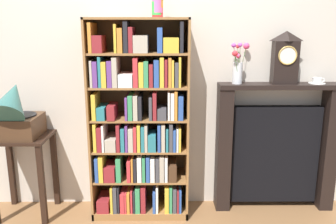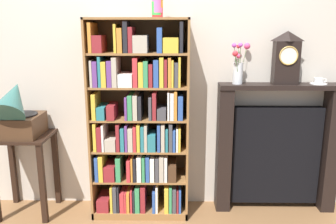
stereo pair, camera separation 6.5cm
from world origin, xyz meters
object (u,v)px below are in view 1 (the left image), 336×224
Objects in this scene: bookshelf at (139,126)px; mantel_clock at (285,58)px; gramophone at (16,113)px; teacup_with_saucer at (317,81)px; side_table_left at (24,160)px; fireplace_mantel at (275,148)px; flower_vase at (238,67)px.

bookshelf reaches higher than mantel_clock.
bookshelf is at bearing 4.43° from gramophone.
teacup_with_saucer is at bearing 3.73° from gramophone.
side_table_left is at bearing -177.33° from mantel_clock.
teacup_with_saucer reaches higher than side_table_left.
teacup_with_saucer is (0.29, 0.00, -0.20)m from mantel_clock.
bookshelf is 12.05× the size of teacup_with_saucer.
side_table_left is at bearing 90.00° from gramophone.
gramophone is at bearing -175.32° from fireplace_mantel.
mantel_clock reaches higher than fireplace_mantel.
gramophone is 3.86× the size of teacup_with_saucer.
flower_vase is (1.82, 0.10, 0.78)m from side_table_left.
fireplace_mantel is 0.82m from flower_vase.
flower_vase is 2.47× the size of teacup_with_saucer.
fireplace_mantel is (2.19, 0.12, 0.06)m from side_table_left.
bookshelf reaches higher than flower_vase.
mantel_clock is 0.40m from flower_vase.
mantel_clock is at bearing 3.92° from bookshelf.
side_table_left is 1.99m from flower_vase.
gramophone is (-0.99, -0.08, 0.14)m from bookshelf.
side_table_left is 1.64× the size of mantel_clock.
gramophone is (0.00, -0.06, 0.43)m from side_table_left.
flower_vase is at bearing 3.26° from side_table_left.
gramophone is 1.86m from flower_vase.
side_table_left is at bearing -177.58° from teacup_with_saucer.
flower_vase is (1.82, 0.16, 0.35)m from gramophone.
bookshelf is at bearing -175.10° from fireplace_mantel.
fireplace_mantel is 0.68m from teacup_with_saucer.
mantel_clock is (2.21, 0.16, 0.43)m from gramophone.
gramophone is at bearing -175.57° from bookshelf.
fireplace_mantel is at bearing 137.61° from mantel_clock.
side_table_left is 2.38m from mantel_clock.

